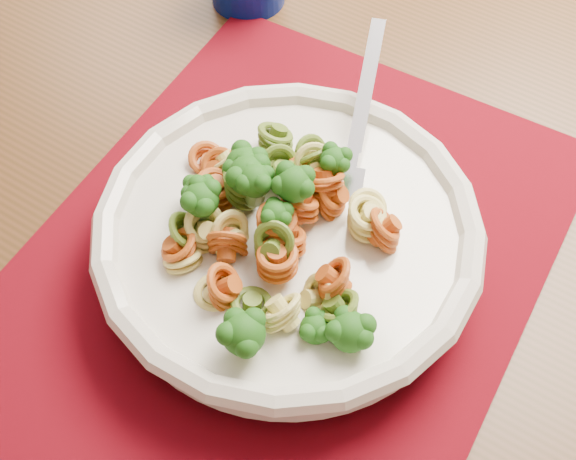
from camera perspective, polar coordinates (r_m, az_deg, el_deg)
dining_table at (r=0.72m, az=-4.94°, el=-0.69°), size 1.63×1.39×0.70m
placemat at (r=0.60m, az=-0.50°, el=-2.44°), size 0.57×0.52×0.00m
pasta_bowl at (r=0.57m, az=0.00°, el=-0.50°), size 0.28×0.28×0.05m
pasta_broccoli_heap at (r=0.56m, az=0.00°, el=0.35°), size 0.24×0.24×0.06m
fork at (r=0.58m, az=4.28°, el=3.30°), size 0.15×0.15×0.08m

